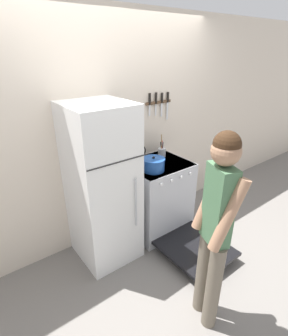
% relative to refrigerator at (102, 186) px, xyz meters
% --- Properties ---
extents(ground_plane, '(14.00, 14.00, 0.00)m').
position_rel_refrigerator_xyz_m(ground_plane, '(0.44, 0.32, -0.85)').
color(ground_plane, slate).
extents(wall_back, '(10.00, 0.06, 2.55)m').
position_rel_refrigerator_xyz_m(wall_back, '(0.44, 0.35, 0.42)').
color(wall_back, beige).
rests_on(wall_back, ground_plane).
extents(refrigerator, '(0.60, 0.66, 1.70)m').
position_rel_refrigerator_xyz_m(refrigerator, '(0.00, 0.00, 0.00)').
color(refrigerator, white).
rests_on(refrigerator, ground_plane).
extents(stove_range, '(0.72, 1.37, 0.91)m').
position_rel_refrigerator_xyz_m(stove_range, '(0.74, -0.04, -0.40)').
color(stove_range, silver).
rests_on(stove_range, ground_plane).
extents(dutch_oven_pot, '(0.29, 0.25, 0.17)m').
position_rel_refrigerator_xyz_m(dutch_oven_pot, '(0.58, -0.12, 0.13)').
color(dutch_oven_pot, '#1E4C9E').
rests_on(dutch_oven_pot, stove_range).
extents(tea_kettle, '(0.24, 0.20, 0.22)m').
position_rel_refrigerator_xyz_m(tea_kettle, '(0.59, 0.13, 0.12)').
color(tea_kettle, black).
rests_on(tea_kettle, stove_range).
extents(utensil_jar, '(0.10, 0.10, 0.28)m').
position_rel_refrigerator_xyz_m(utensil_jar, '(0.92, 0.14, 0.12)').
color(utensil_jar, '#B7BABF').
rests_on(utensil_jar, stove_range).
extents(person, '(0.35, 0.40, 1.68)m').
position_rel_refrigerator_xyz_m(person, '(0.28, -1.22, 0.11)').
color(person, '#6B6051').
rests_on(person, ground_plane).
extents(wall_knife_strip, '(0.38, 0.03, 0.35)m').
position_rel_refrigerator_xyz_m(wall_knife_strip, '(0.99, 0.30, 0.70)').
color(wall_knife_strip, brown).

